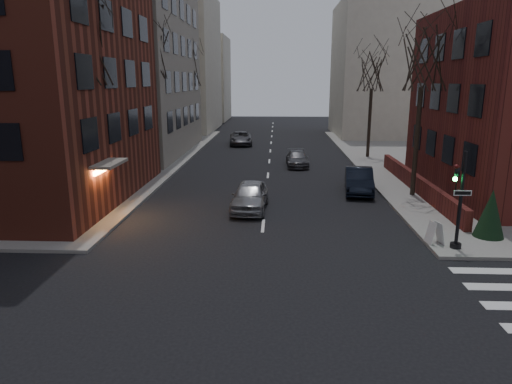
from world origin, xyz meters
TOP-DOWN VIEW (x-y plane):
  - low_wall_right at (9.30, 19.00)m, footprint 0.35×16.00m
  - building_distant_la at (-15.00, 55.00)m, footprint 14.00×16.00m
  - building_distant_ra at (15.00, 50.00)m, footprint 14.00×14.00m
  - building_distant_lb at (-13.00, 72.00)m, footprint 10.00×12.00m
  - traffic_signal at (7.94, 8.99)m, footprint 0.76×0.44m
  - tree_left_a at (-8.80, 14.00)m, footprint 4.18×4.18m
  - tree_left_b at (-8.80, 26.00)m, footprint 4.40×4.40m
  - tree_left_c at (-8.80, 40.00)m, footprint 3.96×3.96m
  - tree_right_a at (8.80, 18.00)m, footprint 3.96×3.96m
  - tree_right_b at (8.80, 32.00)m, footprint 3.74×3.74m
  - streetlamp_near at (-8.20, 22.00)m, footprint 0.36×0.36m
  - streetlamp_far at (-8.20, 42.00)m, footprint 0.36×0.36m
  - parked_sedan at (5.76, 19.00)m, footprint 2.18×4.84m
  - car_lane_silver at (-0.80, 14.83)m, footprint 2.04×4.60m
  - car_lane_gray at (2.31, 27.81)m, footprint 1.83×4.28m
  - car_lane_far at (-3.28, 40.27)m, footprint 2.80×5.31m
  - sandwich_board at (7.30, 9.50)m, footprint 0.53×0.66m
  - evergreen_shrub at (9.95, 10.47)m, footprint 1.62×1.62m

SIDE VIEW (x-z plane):
  - car_lane_gray at x=2.31m, z-range 0.00..1.23m
  - sandwich_board at x=7.30m, z-range 0.15..1.09m
  - low_wall_right at x=9.30m, z-range 0.15..1.15m
  - car_lane_far at x=-3.28m, z-range 0.00..1.42m
  - car_lane_silver at x=-0.80m, z-range 0.00..1.54m
  - parked_sedan at x=5.76m, z-range 0.00..1.54m
  - evergreen_shrub at x=9.95m, z-range 0.15..2.28m
  - traffic_signal at x=7.94m, z-range -0.09..3.91m
  - streetlamp_near at x=-8.20m, z-range 1.10..7.38m
  - streetlamp_far at x=-8.20m, z-range 1.10..7.38m
  - building_distant_lb at x=-13.00m, z-range 0.00..14.00m
  - tree_right_b at x=8.80m, z-range 3.00..12.18m
  - building_distant_ra at x=15.00m, z-range 0.00..16.00m
  - tree_left_c at x=-8.80m, z-range 3.17..12.89m
  - tree_right_a at x=8.80m, z-range 3.17..12.89m
  - tree_left_a at x=-8.80m, z-range 3.34..13.60m
  - tree_left_b at x=-8.80m, z-range 3.51..14.31m
  - building_distant_la at x=-15.00m, z-range 0.00..18.00m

